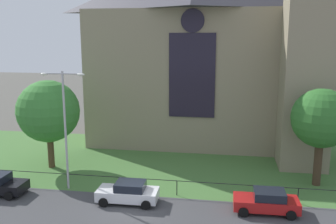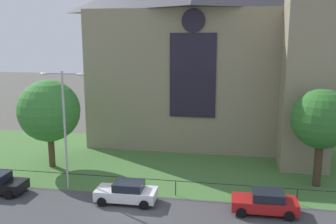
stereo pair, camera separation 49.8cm
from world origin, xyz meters
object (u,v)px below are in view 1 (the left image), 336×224
tree_left_near (48,111)px  parked_car_white (128,192)px  tree_right_near (321,119)px  streetlamp_near (65,116)px  church_building (204,47)px  parked_car_red (267,201)px

tree_left_near → parked_car_white: (8.64, -5.95, -4.28)m
tree_right_near → streetlamp_near: 19.14m
church_building → streetlamp_near: church_building is taller
parked_car_white → tree_left_near: bearing=-35.8°
church_building → tree_left_near: 17.71m
parked_car_red → streetlamp_near: bearing=-7.5°
streetlamp_near → parked_car_red: size_ratio=2.11×
tree_left_near → tree_right_near: 22.25m
tree_right_near → tree_left_near: bearing=178.7°
streetlamp_near → parked_car_white: 7.29m
parked_car_red → church_building: bearing=-73.7°
streetlamp_near → parked_car_white: size_ratio=2.11×
tree_right_near → streetlamp_near: bearing=-168.6°
tree_left_near → streetlamp_near: (3.48, -4.28, 0.59)m
streetlamp_near → parked_car_red: 15.36m
church_building → tree_right_near: bearing=-50.7°
tree_left_near → parked_car_red: bearing=-18.1°
church_building → parked_car_white: 20.11m
tree_right_near → parked_car_red: tree_right_near is taller
church_building → tree_left_near: church_building is taller
tree_right_near → parked_car_white: (-13.60, -5.46, -4.51)m
church_building → parked_car_white: church_building is taller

